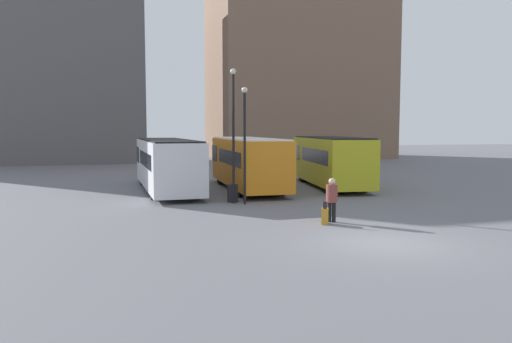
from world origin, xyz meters
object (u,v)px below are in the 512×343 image
lamp_post_1 (233,126)px  lamp_post_0 (245,135)px  bus_1 (248,161)px  bus_2 (330,160)px  bus_0 (167,163)px  suitcase (325,216)px  traveler (332,196)px  trash_bin (233,193)px

lamp_post_1 → lamp_post_0: bearing=-48.0°
bus_1 → lamp_post_1: lamp_post_1 is taller
bus_2 → lamp_post_1: lamp_post_1 is taller
lamp_post_1 → bus_1: bearing=67.3°
bus_0 → suitcase: size_ratio=12.73×
suitcase → lamp_post_1: (-1.97, 6.02, 3.38)m
suitcase → lamp_post_0: size_ratio=0.16×
traveler → lamp_post_1: (-2.39, 5.72, 2.68)m
bus_2 → lamp_post_0: 9.05m
bus_2 → trash_bin: size_ratio=11.51×
traveler → lamp_post_1: lamp_post_1 is taller
suitcase → lamp_post_0: (-1.55, 5.56, 2.92)m
lamp_post_0 → bus_1: bearing=72.9°
bus_2 → bus_1: bearing=98.7°
bus_1 → trash_bin: bearing=159.0°
bus_1 → lamp_post_0: (-1.72, -5.57, 1.59)m
lamp_post_1 → trash_bin: (0.04, 0.38, -3.26)m
suitcase → lamp_post_1: size_ratio=0.14×
trash_bin → bus_0: bearing=115.0°
traveler → trash_bin: size_ratio=1.98×
lamp_post_0 → trash_bin: lamp_post_0 is taller
bus_1 → suitcase: bus_1 is taller
lamp_post_1 → bus_0: bearing=113.2°
bus_0 → bus_1: bus_1 is taller
lamp_post_0 → trash_bin: (-0.38, 0.85, -2.80)m
bus_0 → traveler: bus_0 is taller
traveler → bus_2: bearing=-0.3°
traveler → lamp_post_1: 6.75m
bus_2 → suitcase: 12.43m
traveler → suitcase: 0.87m
bus_2 → lamp_post_0: bearing=137.4°
bus_0 → bus_2: 9.89m
bus_0 → trash_bin: 6.05m
bus_2 → lamp_post_0: lamp_post_0 is taller
bus_2 → lamp_post_0: (-6.98, -5.54, 1.58)m
bus_0 → trash_bin: (2.51, -5.38, -1.17)m
suitcase → trash_bin: 6.69m
bus_2 → traveler: bearing=164.1°
bus_0 → suitcase: 12.66m
lamp_post_0 → bus_0: bearing=114.9°
bus_1 → bus_2: bus_2 is taller
bus_2 → traveler: 11.92m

